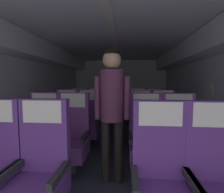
{
  "coord_description": "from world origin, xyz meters",
  "views": [
    {
      "loc": [
        0.23,
        0.2,
        1.25
      ],
      "look_at": [
        -0.06,
        3.67,
        0.95
      ],
      "focal_mm": 26.64,
      "sensor_mm": 36.0,
      "label": 1
    }
  ],
  "objects_px": {
    "seat_c_right_window": "(140,123)",
    "seat_c_left_window": "(66,122)",
    "seat_a_right_aisle": "(218,184)",
    "seat_c_left_aisle": "(88,122)",
    "seat_d_right_aisle": "(155,114)",
    "seat_a_right_window": "(161,181)",
    "seat_b_right_aisle": "(179,142)",
    "seat_d_left_window": "(79,113)",
    "seat_d_left_aisle": "(96,113)",
    "flight_attendant": "(112,101)",
    "seat_d_right_window": "(137,114)",
    "seat_b_left_window": "(43,138)",
    "seat_b_left_aisle": "(72,138)",
    "seat_a_left_aisle": "(39,174)",
    "seat_c_right_aisle": "(163,124)",
    "seat_b_right_window": "(146,140)"
  },
  "relations": [
    {
      "from": "seat_c_right_window",
      "to": "seat_c_left_window",
      "type": "bearing_deg",
      "value": -179.66
    },
    {
      "from": "seat_a_right_aisle",
      "to": "seat_c_left_aisle",
      "type": "distance_m",
      "value": 2.38
    },
    {
      "from": "seat_c_left_aisle",
      "to": "seat_d_right_aisle",
      "type": "bearing_deg",
      "value": 32.42
    },
    {
      "from": "seat_a_right_window",
      "to": "seat_a_right_aisle",
      "type": "bearing_deg",
      "value": -0.45
    },
    {
      "from": "seat_b_right_aisle",
      "to": "seat_d_left_window",
      "type": "bearing_deg",
      "value": 135.84
    },
    {
      "from": "seat_d_left_aisle",
      "to": "flight_attendant",
      "type": "relative_size",
      "value": 0.66
    },
    {
      "from": "seat_d_left_aisle",
      "to": "seat_d_right_window",
      "type": "relative_size",
      "value": 1.0
    },
    {
      "from": "seat_b_left_window",
      "to": "seat_c_left_aisle",
      "type": "height_order",
      "value": "same"
    },
    {
      "from": "flight_attendant",
      "to": "seat_b_left_aisle",
      "type": "bearing_deg",
      "value": 148.15
    },
    {
      "from": "seat_d_left_window",
      "to": "seat_c_left_aisle",
      "type": "bearing_deg",
      "value": -63.41
    },
    {
      "from": "seat_a_left_aisle",
      "to": "seat_b_left_aisle",
      "type": "bearing_deg",
      "value": 91.01
    },
    {
      "from": "seat_c_right_aisle",
      "to": "flight_attendant",
      "type": "distance_m",
      "value": 1.58
    },
    {
      "from": "seat_b_left_aisle",
      "to": "seat_c_left_window",
      "type": "xyz_separation_m",
      "value": [
        -0.43,
        0.93,
        0.0
      ]
    },
    {
      "from": "seat_a_right_aisle",
      "to": "seat_b_right_window",
      "type": "relative_size",
      "value": 1.0
    },
    {
      "from": "seat_a_right_aisle",
      "to": "seat_b_right_window",
      "type": "xyz_separation_m",
      "value": [
        -0.44,
        0.95,
        0.0
      ]
    },
    {
      "from": "seat_c_right_aisle",
      "to": "seat_d_right_aisle",
      "type": "xyz_separation_m",
      "value": [
        0.0,
        0.92,
        0.0
      ]
    },
    {
      "from": "seat_b_left_window",
      "to": "seat_c_right_aisle",
      "type": "xyz_separation_m",
      "value": [
        1.91,
        0.95,
        0.0
      ]
    },
    {
      "from": "seat_c_right_aisle",
      "to": "seat_d_right_aisle",
      "type": "height_order",
      "value": "same"
    },
    {
      "from": "seat_c_left_window",
      "to": "seat_c_right_aisle",
      "type": "bearing_deg",
      "value": 0.25
    },
    {
      "from": "flight_attendant",
      "to": "seat_b_right_aisle",
      "type": "bearing_deg",
      "value": 4.68
    },
    {
      "from": "seat_c_left_window",
      "to": "seat_d_left_window",
      "type": "xyz_separation_m",
      "value": [
        -0.01,
        0.92,
        0.0
      ]
    },
    {
      "from": "seat_c_left_window",
      "to": "seat_c_right_aisle",
      "type": "xyz_separation_m",
      "value": [
        1.9,
        0.01,
        0.0
      ]
    },
    {
      "from": "seat_b_left_window",
      "to": "seat_d_right_window",
      "type": "bearing_deg",
      "value": 51.59
    },
    {
      "from": "seat_a_left_aisle",
      "to": "seat_b_left_window",
      "type": "distance_m",
      "value": 1.01
    },
    {
      "from": "seat_b_right_aisle",
      "to": "flight_attendant",
      "type": "bearing_deg",
      "value": -165.67
    },
    {
      "from": "seat_c_left_aisle",
      "to": "seat_c_right_window",
      "type": "xyz_separation_m",
      "value": [
        1.02,
        0.01,
        0.0
      ]
    },
    {
      "from": "seat_a_left_aisle",
      "to": "seat_c_left_window",
      "type": "xyz_separation_m",
      "value": [
        -0.44,
        1.85,
        0.0
      ]
    },
    {
      "from": "seat_d_left_aisle",
      "to": "seat_c_left_window",
      "type": "bearing_deg",
      "value": -115.44
    },
    {
      "from": "seat_a_right_window",
      "to": "seat_d_right_aisle",
      "type": "bearing_deg",
      "value": 81.18
    },
    {
      "from": "seat_c_left_aisle",
      "to": "seat_c_right_window",
      "type": "distance_m",
      "value": 1.02
    },
    {
      "from": "seat_a_right_aisle",
      "to": "seat_c_left_window",
      "type": "relative_size",
      "value": 1.0
    },
    {
      "from": "seat_b_left_aisle",
      "to": "seat_d_right_aisle",
      "type": "bearing_deg",
      "value": 51.53
    },
    {
      "from": "seat_b_right_aisle",
      "to": "seat_c_right_window",
      "type": "height_order",
      "value": "same"
    },
    {
      "from": "seat_a_left_aisle",
      "to": "seat_c_left_aisle",
      "type": "xyz_separation_m",
      "value": [
        0.0,
        1.86,
        0.0
      ]
    },
    {
      "from": "seat_a_right_window",
      "to": "seat_d_left_window",
      "type": "bearing_deg",
      "value": 117.97
    },
    {
      "from": "seat_d_left_window",
      "to": "seat_d_left_aisle",
      "type": "xyz_separation_m",
      "value": [
        0.46,
        0.02,
        0.0
      ]
    },
    {
      "from": "seat_d_left_aisle",
      "to": "flight_attendant",
      "type": "xyz_separation_m",
      "value": [
        0.57,
        -2.1,
        0.57
      ]
    },
    {
      "from": "seat_b_right_aisle",
      "to": "seat_d_right_aisle",
      "type": "xyz_separation_m",
      "value": [
        0.0,
        1.87,
        0.0
      ]
    },
    {
      "from": "seat_d_right_aisle",
      "to": "seat_b_left_window",
      "type": "bearing_deg",
      "value": -135.53
    },
    {
      "from": "seat_b_left_aisle",
      "to": "seat_c_right_aisle",
      "type": "height_order",
      "value": "same"
    },
    {
      "from": "seat_a_left_aisle",
      "to": "seat_d_left_window",
      "type": "height_order",
      "value": "same"
    },
    {
      "from": "seat_a_right_aisle",
      "to": "seat_c_right_aisle",
      "type": "height_order",
      "value": "same"
    },
    {
      "from": "seat_a_left_aisle",
      "to": "seat_d_right_window",
      "type": "height_order",
      "value": "same"
    },
    {
      "from": "seat_b_left_window",
      "to": "seat_c_left_window",
      "type": "height_order",
      "value": "same"
    },
    {
      "from": "seat_a_left_aisle",
      "to": "seat_c_right_aisle",
      "type": "bearing_deg",
      "value": 51.85
    },
    {
      "from": "seat_c_left_window",
      "to": "seat_c_right_aisle",
      "type": "distance_m",
      "value": 1.9
    },
    {
      "from": "seat_a_right_aisle",
      "to": "seat_d_right_aisle",
      "type": "height_order",
      "value": "same"
    },
    {
      "from": "seat_c_right_window",
      "to": "seat_b_left_window",
      "type": "bearing_deg",
      "value": -147.13
    },
    {
      "from": "seat_b_left_aisle",
      "to": "seat_b_right_aisle",
      "type": "distance_m",
      "value": 1.48
    },
    {
      "from": "seat_a_left_aisle",
      "to": "seat_d_left_aisle",
      "type": "distance_m",
      "value": 2.79
    }
  ]
}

